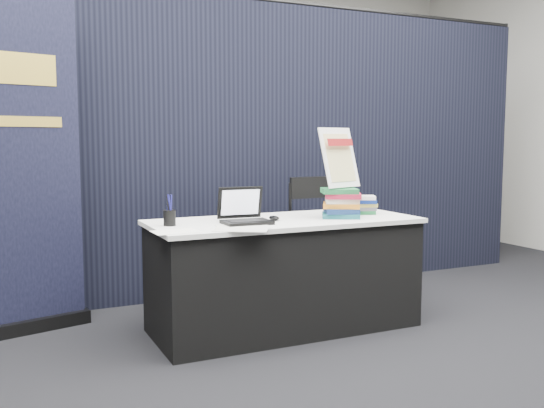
% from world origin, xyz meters
% --- Properties ---
extents(floor, '(8.00, 8.00, 0.00)m').
position_xyz_m(floor, '(0.00, 0.00, 0.00)').
color(floor, black).
rests_on(floor, ground).
extents(wall_back, '(8.00, 0.02, 3.50)m').
position_xyz_m(wall_back, '(0.00, 4.00, 1.75)').
color(wall_back, '#B4B2AA').
rests_on(wall_back, floor).
extents(drape_partition, '(6.00, 0.08, 2.40)m').
position_xyz_m(drape_partition, '(0.00, 1.60, 1.20)').
color(drape_partition, black).
rests_on(drape_partition, floor).
extents(display_table, '(1.80, 0.75, 0.75)m').
position_xyz_m(display_table, '(0.00, 0.55, 0.38)').
color(display_table, black).
rests_on(display_table, floor).
extents(laptop, '(0.31, 0.25, 0.23)m').
position_xyz_m(laptop, '(-0.32, 0.48, 0.81)').
color(laptop, black).
rests_on(laptop, display_table).
extents(mouse, '(0.06, 0.10, 0.03)m').
position_xyz_m(mouse, '(-0.09, 0.52, 0.77)').
color(mouse, black).
rests_on(mouse, display_table).
extents(brochure_left, '(0.27, 0.19, 0.00)m').
position_xyz_m(brochure_left, '(-0.82, 0.31, 0.75)').
color(brochure_left, white).
rests_on(brochure_left, display_table).
extents(brochure_mid, '(0.39, 0.36, 0.00)m').
position_xyz_m(brochure_mid, '(-0.44, 0.24, 0.75)').
color(brochure_mid, silver).
rests_on(brochure_mid, display_table).
extents(brochure_right, '(0.36, 0.29, 0.00)m').
position_xyz_m(brochure_right, '(-0.39, 0.34, 0.75)').
color(brochure_right, silver).
rests_on(brochure_right, display_table).
extents(pen_cup, '(0.08, 0.08, 0.10)m').
position_xyz_m(pen_cup, '(-0.78, 0.57, 0.80)').
color(pen_cup, black).
rests_on(pen_cup, display_table).
extents(book_stack_tall, '(0.30, 0.28, 0.20)m').
position_xyz_m(book_stack_tall, '(0.39, 0.46, 0.85)').
color(book_stack_tall, '#18555C').
rests_on(book_stack_tall, display_table).
extents(book_stack_short, '(0.22, 0.20, 0.13)m').
position_xyz_m(book_stack_short, '(0.63, 0.57, 0.82)').
color(book_stack_short, '#1B6634').
rests_on(book_stack_short, display_table).
extents(info_sign, '(0.33, 0.21, 0.42)m').
position_xyz_m(info_sign, '(0.39, 0.49, 1.15)').
color(info_sign, black).
rests_on(info_sign, book_stack_tall).
extents(pullup_banner, '(0.94, 0.33, 2.23)m').
position_xyz_m(pullup_banner, '(-1.65, 1.17, 0.99)').
color(pullup_banner, black).
rests_on(pullup_banner, floor).
extents(stacking_chair, '(0.46, 0.46, 0.99)m').
position_xyz_m(stacking_chair, '(0.56, 0.97, 0.55)').
color(stacking_chair, black).
rests_on(stacking_chair, floor).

